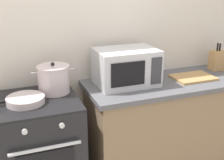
% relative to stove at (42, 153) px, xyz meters
% --- Properties ---
extents(back_wall, '(4.40, 0.10, 2.50)m').
position_rel_stove_xyz_m(back_wall, '(0.65, 0.37, 0.79)').
color(back_wall, silver).
rests_on(back_wall, ground_plane).
extents(lower_cabinet_right, '(1.64, 0.56, 0.88)m').
position_rel_stove_xyz_m(lower_cabinet_right, '(1.25, 0.02, -0.02)').
color(lower_cabinet_right, '#8C7051').
rests_on(lower_cabinet_right, ground_plane).
extents(countertop_right, '(1.70, 0.60, 0.04)m').
position_rel_stove_xyz_m(countertop_right, '(1.25, 0.02, 0.44)').
color(countertop_right, '#59595E').
rests_on(countertop_right, lower_cabinet_right).
extents(stove, '(0.60, 0.64, 0.92)m').
position_rel_stove_xyz_m(stove, '(0.00, 0.00, 0.00)').
color(stove, black).
rests_on(stove, ground_plane).
extents(stock_pot, '(0.33, 0.25, 0.24)m').
position_rel_stove_xyz_m(stock_pot, '(0.15, 0.10, 0.57)').
color(stock_pot, beige).
rests_on(stock_pot, stove).
extents(frying_pan, '(0.47, 0.27, 0.05)m').
position_rel_stove_xyz_m(frying_pan, '(-0.09, -0.04, 0.48)').
color(frying_pan, beige).
rests_on(frying_pan, stove).
extents(microwave, '(0.50, 0.37, 0.30)m').
position_rel_stove_xyz_m(microwave, '(0.75, 0.08, 0.61)').
color(microwave, silver).
rests_on(microwave, countertop_right).
extents(cutting_board, '(0.36, 0.26, 0.02)m').
position_rel_stove_xyz_m(cutting_board, '(1.37, 0.00, 0.47)').
color(cutting_board, tan).
rests_on(cutting_board, countertop_right).
extents(knife_block, '(0.13, 0.10, 0.27)m').
position_rel_stove_xyz_m(knife_block, '(1.73, 0.14, 0.56)').
color(knife_block, tan).
rests_on(knife_block, countertop_right).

